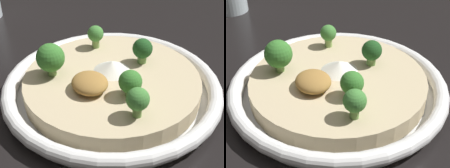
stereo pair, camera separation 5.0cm
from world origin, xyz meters
TOP-DOWN VIEW (x-y plane):
  - ground_plane at (0.00, 0.00)m, footprint 6.00×6.00m
  - risotto_bowl at (0.00, 0.00)m, footprint 0.32×0.32m
  - cheese_sprinkle at (-0.01, 0.01)m, footprint 0.05×0.05m
  - crispy_onion_garnish at (0.01, -0.04)m, footprint 0.05×0.05m
  - broccoli_front_right at (0.09, -0.01)m, footprint 0.03×0.03m
  - broccoli_back at (-0.01, 0.06)m, footprint 0.03×0.03m
  - broccoli_back_left at (-0.09, 0.02)m, footprint 0.03×0.03m
  - broccoli_right at (0.05, 0.00)m, footprint 0.03×0.03m
  - broccoli_front_left at (-0.04, -0.07)m, footprint 0.04×0.04m

SIDE VIEW (x-z plane):
  - ground_plane at x=0.00m, z-range 0.00..0.00m
  - risotto_bowl at x=0.00m, z-range 0.00..0.03m
  - cheese_sprinkle at x=-0.01m, z-range 0.03..0.05m
  - crispy_onion_garnish at x=0.01m, z-range 0.03..0.06m
  - broccoli_right at x=0.05m, z-range 0.04..0.07m
  - broccoli_back_left at x=-0.09m, z-range 0.04..0.08m
  - broccoli_back at x=-0.01m, z-range 0.04..0.08m
  - broccoli_front_right at x=0.09m, z-range 0.04..0.08m
  - broccoli_front_left at x=-0.04m, z-range 0.04..0.09m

